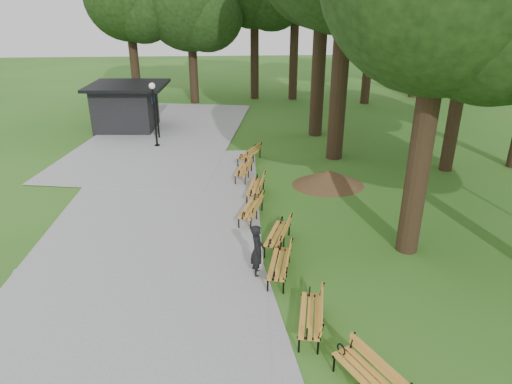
{
  "coord_description": "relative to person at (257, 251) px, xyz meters",
  "views": [
    {
      "loc": [
        -1.15,
        -12.2,
        7.75
      ],
      "look_at": [
        -0.19,
        2.97,
        1.1
      ],
      "focal_mm": 32.3,
      "sensor_mm": 36.0,
      "label": 1
    }
  ],
  "objects": [
    {
      "name": "person",
      "position": [
        0.0,
        0.0,
        0.0
      ],
      "size": [
        0.41,
        0.61,
        1.64
      ],
      "primitive_type": "imported",
      "rotation": [
        0.0,
        0.0,
        1.54
      ],
      "color": "black",
      "rests_on": "ground"
    },
    {
      "name": "bench_1",
      "position": [
        1.14,
        -2.52,
        -0.38
      ],
      "size": [
        1.02,
        1.99,
        0.88
      ],
      "primitive_type": null,
      "rotation": [
        0.0,
        0.0,
        -1.78
      ],
      "color": "orange",
      "rests_on": "ground"
    },
    {
      "name": "bench_4",
      "position": [
        0.0,
        3.61,
        -0.38
      ],
      "size": [
        1.2,
        2.0,
        0.88
      ],
      "primitive_type": null,
      "rotation": [
        0.0,
        0.0,
        -1.89
      ],
      "color": "orange",
      "rests_on": "ground"
    },
    {
      "name": "lawn_tree_1",
      "position": [
        9.45,
        8.18,
        6.35
      ],
      "size": [
        5.73,
        5.73,
        10.09
      ],
      "color": "black",
      "rests_on": "ground"
    },
    {
      "name": "bench_5",
      "position": [
        0.29,
        5.59,
        -0.38
      ],
      "size": [
        1.01,
        1.99,
        0.88
      ],
      "primitive_type": null,
      "rotation": [
        0.0,
        0.0,
        -1.78
      ],
      "color": "orange",
      "rests_on": "ground"
    },
    {
      "name": "bench_3",
      "position": [
        0.77,
        1.62,
        -0.38
      ],
      "size": [
        1.24,
        2.0,
        0.88
      ],
      "primitive_type": null,
      "rotation": [
        0.0,
        0.0,
        -1.91
      ],
      "color": "orange",
      "rests_on": "ground"
    },
    {
      "name": "bench_0",
      "position": [
        1.99,
        -4.56,
        -0.38
      ],
      "size": [
        1.4,
        1.99,
        0.88
      ],
      "primitive_type": null,
      "rotation": [
        0.0,
        0.0,
        -1.12
      ],
      "color": "orange",
      "rests_on": "ground"
    },
    {
      "name": "ground",
      "position": [
        0.38,
        0.64,
        -0.82
      ],
      "size": [
        100.0,
        100.0,
        0.0
      ],
      "primitive_type": "plane",
      "color": "#2D621C",
      "rests_on": "ground"
    },
    {
      "name": "dirt_mound",
      "position": [
        3.52,
        6.66,
        -0.47
      ],
      "size": [
        2.62,
        2.62,
        0.69
      ],
      "primitive_type": "cone",
      "color": "#47301C",
      "rests_on": "ground"
    },
    {
      "name": "lamp_post",
      "position": [
        -4.61,
        12.61,
        1.63
      ],
      "size": [
        0.32,
        0.32,
        3.43
      ],
      "color": "black",
      "rests_on": "ground"
    },
    {
      "name": "path",
      "position": [
        -3.62,
        3.64,
        -0.79
      ],
      "size": [
        12.0,
        38.0,
        0.06
      ],
      "primitive_type": "cube",
      "color": "gray",
      "rests_on": "ground"
    },
    {
      "name": "kiosk",
      "position": [
        -6.86,
        16.2,
        0.56
      ],
      "size": [
        4.67,
        4.14,
        2.76
      ],
      "primitive_type": null,
      "rotation": [
        0.0,
        0.0,
        -0.07
      ],
      "color": "black",
      "rests_on": "ground"
    },
    {
      "name": "bench_6",
      "position": [
        -0.11,
        7.72,
        -0.38
      ],
      "size": [
        1.04,
        1.99,
        0.88
      ],
      "primitive_type": null,
      "rotation": [
        0.0,
        0.0,
        -1.79
      ],
      "color": "orange",
      "rests_on": "ground"
    },
    {
      "name": "bench_7",
      "position": [
        0.25,
        9.77,
        -0.38
      ],
      "size": [
        1.45,
        1.98,
        0.88
      ],
      "primitive_type": null,
      "rotation": [
        0.0,
        0.0,
        -2.05
      ],
      "color": "orange",
      "rests_on": "ground"
    },
    {
      "name": "bench_2",
      "position": [
        0.63,
        -0.15,
        -0.38
      ],
      "size": [
        1.05,
        2.0,
        0.88
      ],
      "primitive_type": null,
      "rotation": [
        0.0,
        0.0,
        -1.8
      ],
      "color": "orange",
      "rests_on": "ground"
    }
  ]
}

